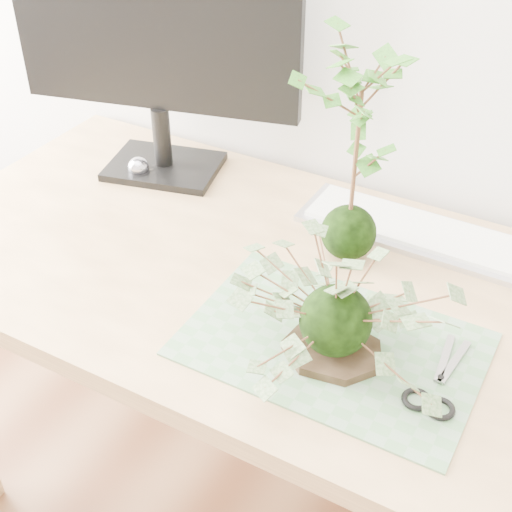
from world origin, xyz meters
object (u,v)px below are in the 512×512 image
Objects in this scene: desk at (326,329)px; monitor at (156,33)px; maple_kokedama at (360,107)px; keyboard at (428,235)px; ivy_kokedama at (338,294)px.

desk is 2.76× the size of monitor.
desk is 0.66m from monitor.
maple_kokedama is 0.72× the size of monitor.
monitor is (-0.59, -0.02, 0.29)m from keyboard.
desk is at bearing -111.90° from keyboard.
keyboard is at bearing 47.38° from maple_kokedama.
ivy_kokedama is at bearing -46.52° from monitor.
maple_kokedama is (-0.02, 0.11, 0.38)m from desk.
maple_kokedama is at bearing 98.12° from desk.
ivy_kokedama is at bearing -71.15° from maple_kokedama.
maple_kokedama is at bearing -26.38° from monitor.
ivy_kokedama is at bearing -93.52° from keyboard.
desk is at bearing -81.88° from maple_kokedama.
maple_kokedama reaches higher than desk.
maple_kokedama is at bearing 108.85° from ivy_kokedama.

